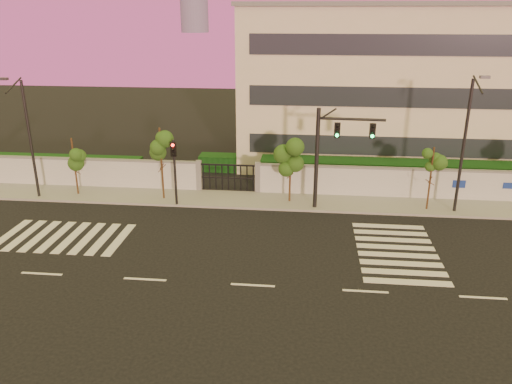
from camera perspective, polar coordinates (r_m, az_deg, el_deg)
ground at (r=22.85m, az=-0.37°, el=-10.61°), size 120.00×120.00×0.00m
sidewalk at (r=32.27m, az=1.69°, el=-1.02°), size 60.00×3.00×0.15m
perimeter_wall at (r=33.34m, az=2.08°, el=1.49°), size 60.00×0.36×2.20m
hedge_row at (r=35.97m, az=4.08°, el=2.43°), size 41.00×4.25×1.80m
institutional_building at (r=42.45m, az=15.50°, el=11.86°), size 24.40×12.40×12.25m
road_markings at (r=26.32m, az=-2.90°, el=-6.26°), size 57.00×7.62×0.02m
street_tree_b at (r=34.59m, az=-20.13°, el=4.14°), size 1.40×1.11×3.95m
street_tree_c at (r=32.07m, az=-10.81°, el=5.02°), size 1.43×1.14×4.82m
street_tree_d at (r=31.26m, az=4.01°, el=3.90°), size 1.58×1.26×4.07m
street_tree_e at (r=31.66m, az=19.50°, el=2.97°), size 1.34×1.07×4.07m
traffic_signal_main at (r=30.13m, az=8.53°, el=5.07°), size 4.00×0.44×6.33m
traffic_signal_secondary at (r=31.07m, az=-9.30°, el=3.08°), size 0.34×0.33×4.32m
streetlight_west at (r=34.62m, az=-24.61°, el=6.01°), size 0.48×1.93×8.04m
streetlight_east at (r=31.38m, az=22.80°, el=5.41°), size 0.51×2.04×8.47m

